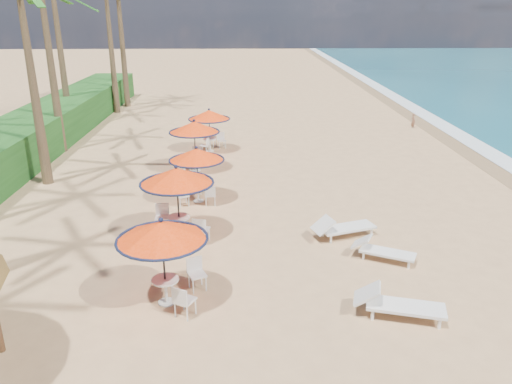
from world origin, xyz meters
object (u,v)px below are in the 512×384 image
(station_4, at_px, (210,120))
(lounger_mid, at_px, (381,250))
(station_1, at_px, (177,183))
(lounger_near, at_px, (396,304))
(station_2, at_px, (197,161))
(lounger_far, at_px, (342,227))
(station_3, at_px, (194,133))
(station_0, at_px, (165,239))

(station_4, bearing_deg, lounger_mid, -64.54)
(station_1, xyz_separation_m, lounger_mid, (5.97, -1.68, -1.52))
(lounger_near, relative_size, lounger_mid, 1.18)
(station_4, bearing_deg, station_2, -90.40)
(station_1, xyz_separation_m, station_4, (0.37, 10.08, -0.23))
(lounger_mid, bearing_deg, lounger_far, 145.96)
(lounger_mid, bearing_deg, station_3, 151.90)
(station_4, relative_size, lounger_far, 1.01)
(station_0, xyz_separation_m, station_3, (-0.30, 10.65, -0.04))
(station_0, bearing_deg, lounger_near, -7.68)
(station_3, bearing_deg, lounger_mid, -54.50)
(station_4, xyz_separation_m, lounger_far, (4.74, -10.25, -1.25))
(station_1, height_order, lounger_mid, station_1)
(station_3, distance_m, lounger_near, 12.79)
(lounger_far, bearing_deg, lounger_mid, -79.29)
(lounger_far, bearing_deg, station_1, 159.32)
(station_2, bearing_deg, lounger_near, -55.29)
(lounger_far, bearing_deg, station_4, 95.98)
(station_2, xyz_separation_m, lounger_near, (5.25, -7.59, -1.21))
(station_3, relative_size, lounger_mid, 1.25)
(station_1, bearing_deg, lounger_mid, -15.70)
(station_0, xyz_separation_m, lounger_near, (5.40, -0.73, -1.39))
(lounger_near, bearing_deg, station_2, 139.63)
(station_4, bearing_deg, station_3, -98.78)
(station_1, bearing_deg, station_4, 87.91)
(station_3, xyz_separation_m, lounger_mid, (6.10, -8.55, -1.39))
(station_1, distance_m, lounger_near, 7.32)
(station_0, bearing_deg, station_3, 91.64)
(station_0, relative_size, lounger_mid, 1.23)
(station_3, xyz_separation_m, lounger_far, (5.24, -7.03, -1.35))
(station_4, height_order, lounger_near, station_4)
(station_1, height_order, lounger_near, station_1)
(station_2, distance_m, station_4, 7.00)
(station_4, xyz_separation_m, lounger_near, (5.21, -14.59, -1.25))
(lounger_near, distance_m, lounger_mid, 2.86)
(station_2, relative_size, lounger_mid, 1.15)
(station_3, relative_size, lounger_near, 1.06)
(station_2, xyz_separation_m, station_4, (0.05, 7.00, 0.03))
(lounger_near, distance_m, lounger_far, 4.37)
(station_0, height_order, lounger_mid, station_0)
(station_2, height_order, lounger_far, station_2)
(station_3, distance_m, lounger_mid, 10.59)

